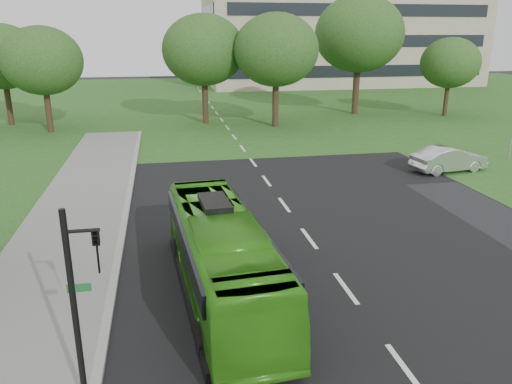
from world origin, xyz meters
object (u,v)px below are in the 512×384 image
(tree_park_b, at_px, (204,50))
(tree_park_f, at_px, (2,57))
(tree_park_e, at_px, (450,63))
(tree_park_c, at_px, (276,50))
(tree_park_a, at_px, (42,61))
(traffic_light, at_px, (81,299))
(sedan, at_px, (449,159))
(bus, at_px, (222,256))
(tree_park_d, at_px, (359,34))

(tree_park_b, relative_size, tree_park_f, 1.10)
(tree_park_e, bearing_deg, tree_park_c, -171.71)
(tree_park_a, xyz_separation_m, tree_park_e, (35.34, 1.68, -0.61))
(tree_park_f, bearing_deg, tree_park_e, -3.49)
(tree_park_b, distance_m, traffic_light, 35.31)
(sedan, height_order, traffic_light, traffic_light)
(tree_park_a, xyz_separation_m, sedan, (24.71, -16.72, -4.80))
(bus, bearing_deg, tree_park_d, 58.35)
(tree_park_d, distance_m, traffic_light, 42.70)
(tree_park_b, bearing_deg, tree_park_a, -171.05)
(tree_park_d, bearing_deg, sedan, -97.17)
(tree_park_c, bearing_deg, tree_park_d, 30.13)
(tree_park_a, distance_m, bus, 30.49)
(tree_park_a, xyz_separation_m, tree_park_d, (27.38, 4.52, 1.93))
(tree_park_a, relative_size, tree_park_f, 0.97)
(tree_park_d, height_order, tree_park_f, tree_park_d)
(tree_park_f, relative_size, bus, 0.91)
(tree_park_b, bearing_deg, tree_park_c, -26.37)
(traffic_light, bearing_deg, tree_park_c, 70.75)
(tree_park_e, relative_size, tree_park_f, 0.86)
(tree_park_a, height_order, bus, tree_park_a)
(tree_park_b, xyz_separation_m, sedan, (12.16, -18.70, -5.47))
(tree_park_f, bearing_deg, bus, -66.26)
(tree_park_c, relative_size, tree_park_d, 0.83)
(tree_park_b, relative_size, tree_park_e, 1.27)
(tree_park_a, height_order, tree_park_b, tree_park_b)
(tree_park_c, height_order, sedan, tree_park_c)
(tree_park_c, bearing_deg, traffic_light, -109.26)
(bus, xyz_separation_m, sedan, (14.42, 11.67, -0.56))
(tree_park_e, distance_m, sedan, 21.66)
(tree_park_c, bearing_deg, tree_park_f, 167.55)
(tree_park_a, distance_m, tree_park_e, 35.39)
(tree_park_b, bearing_deg, tree_park_e, -0.74)
(tree_park_e, height_order, tree_park_f, tree_park_f)
(traffic_light, bearing_deg, tree_park_a, 102.16)
(bus, bearing_deg, tree_park_a, 105.73)
(tree_park_a, xyz_separation_m, tree_park_c, (18.19, -0.82, 0.71))
(bus, relative_size, traffic_light, 2.04)
(tree_park_b, relative_size, sedan, 2.10)
(tree_park_d, bearing_deg, tree_park_e, -19.60)
(tree_park_c, distance_m, bus, 29.11)
(tree_park_b, bearing_deg, tree_park_f, 172.76)
(tree_park_e, bearing_deg, traffic_light, -129.44)
(tree_park_d, xyz_separation_m, tree_park_f, (-31.37, -0.44, -1.77))
(bus, bearing_deg, traffic_light, -131.08)
(tree_park_b, bearing_deg, sedan, -56.97)
(tree_park_e, xyz_separation_m, traffic_light, (-28.30, -34.40, -2.26))
(tree_park_d, distance_m, sedan, 22.44)
(bus, bearing_deg, tree_park_b, 81.53)
(tree_park_e, distance_m, tree_park_f, 39.41)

